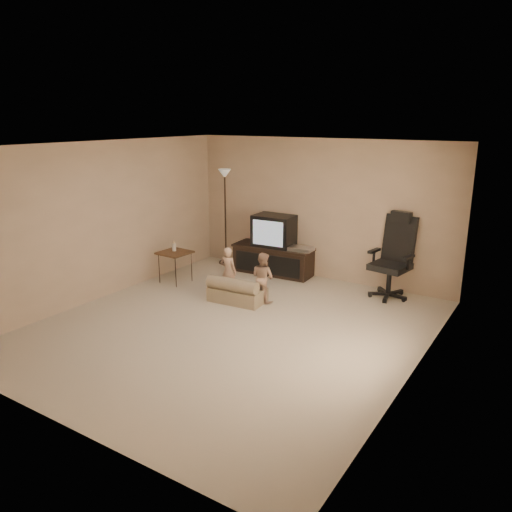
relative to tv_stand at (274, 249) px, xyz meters
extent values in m
plane|color=beige|center=(0.78, -2.49, -0.46)|extent=(5.50, 5.50, 0.00)
plane|color=white|center=(0.78, -2.49, 2.04)|extent=(5.50, 5.50, 0.00)
plane|color=tan|center=(0.78, 0.26, 0.79)|extent=(5.00, 0.00, 5.00)
plane|color=tan|center=(0.78, -5.24, 0.79)|extent=(5.00, 0.00, 5.00)
plane|color=tan|center=(-1.72, -2.49, 0.79)|extent=(0.00, 5.50, 5.50)
plane|color=tan|center=(3.28, -2.49, 0.79)|extent=(0.00, 5.50, 5.50)
cube|color=black|center=(-0.01, 0.00, -0.22)|extent=(1.51, 0.61, 0.48)
cube|color=black|center=(-0.01, 0.00, 0.05)|extent=(1.55, 0.66, 0.04)
cube|color=black|center=(-0.34, -0.29, -0.22)|extent=(0.61, 0.06, 0.36)
cube|color=black|center=(0.36, -0.25, -0.22)|extent=(0.61, 0.06, 0.36)
cube|color=black|center=(-0.01, 0.02, 0.36)|extent=(0.77, 0.57, 0.58)
cube|color=silver|center=(0.01, -0.25, 0.36)|extent=(0.61, 0.04, 0.45)
cube|color=silver|center=(0.58, -0.02, 0.10)|extent=(0.44, 0.32, 0.06)
cylinder|color=black|center=(2.24, -0.14, -0.19)|extent=(0.08, 0.08, 0.44)
cube|color=black|center=(2.24, -0.14, 0.07)|extent=(0.63, 0.63, 0.10)
cube|color=black|center=(2.29, 0.12, 0.48)|extent=(0.55, 0.28, 0.78)
cube|color=black|center=(2.29, 0.12, 0.84)|extent=(0.34, 0.16, 0.18)
cube|color=black|center=(1.95, -0.09, 0.28)|extent=(0.13, 0.32, 0.04)
cube|color=black|center=(2.54, -0.19, 0.28)|extent=(0.13, 0.32, 0.04)
cube|color=brown|center=(-1.21, -1.40, 0.08)|extent=(0.53, 0.53, 0.03)
cylinder|color=black|center=(-1.42, -1.59, -0.19)|extent=(0.01, 0.01, 0.55)
cylinder|color=black|center=(-1.02, -1.61, -0.19)|extent=(0.01, 0.01, 0.55)
cylinder|color=black|center=(-1.40, -1.19, -0.19)|extent=(0.01, 0.01, 0.55)
cylinder|color=black|center=(-1.00, -1.21, -0.19)|extent=(0.01, 0.01, 0.55)
cylinder|color=beige|center=(-1.26, -1.35, 0.17)|extent=(0.07, 0.07, 0.14)
cone|color=#FADEA3|center=(-1.26, -1.35, 0.26)|extent=(0.06, 0.06, 0.05)
cylinder|color=black|center=(-1.16, 0.06, -0.45)|extent=(0.29, 0.29, 0.03)
cylinder|color=black|center=(-1.16, 0.06, 0.44)|extent=(0.03, 0.03, 1.78)
cone|color=beige|center=(-1.16, 0.06, 1.34)|extent=(0.25, 0.25, 0.17)
cube|color=tan|center=(0.27, -1.60, -0.35)|extent=(0.91, 0.54, 0.23)
cylinder|color=tan|center=(0.28, -1.75, -0.14)|extent=(0.87, 0.27, 0.21)
imported|color=tan|center=(-0.01, -1.45, -0.05)|extent=(0.30, 0.23, 0.82)
imported|color=tan|center=(0.60, -1.38, -0.06)|extent=(0.42, 0.28, 0.81)
camera|label=1|loc=(4.54, -7.77, 2.40)|focal=35.00mm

